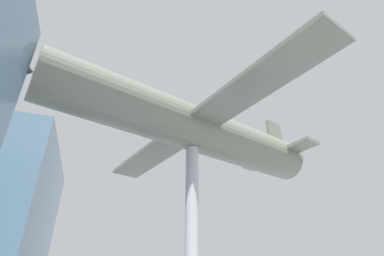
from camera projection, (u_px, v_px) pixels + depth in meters
name	position (u px, v px, depth m)	size (l,w,h in m)	color
support_pylon_central	(192.00, 239.00, 11.33)	(0.54, 0.54, 7.57)	#B7B7BC
suspended_airplane	(188.00, 126.00, 13.59)	(14.36, 14.53, 3.33)	slate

